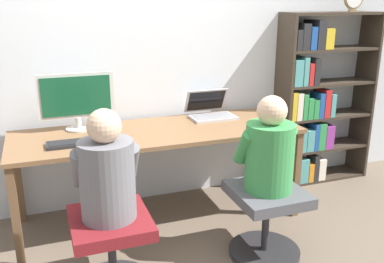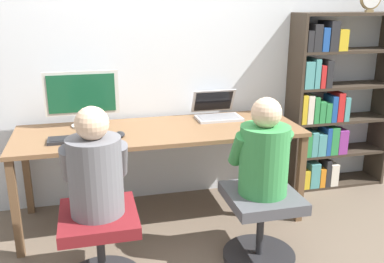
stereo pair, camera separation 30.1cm
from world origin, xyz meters
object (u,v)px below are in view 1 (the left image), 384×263
Objects in this scene: desktop_monitor at (77,100)px; laptop at (211,112)px; bookshelf at (314,104)px; person_at_monitor at (107,172)px; office_chair_left at (112,246)px; office_chair_right at (266,215)px; keyboard at (80,142)px; person_at_laptop at (269,151)px.

desktop_monitor reaches higher than laptop.
person_at_monitor is at bearing -154.35° from bookshelf.
laptop is 1.36m from person_at_monitor.
person_at_monitor is (0.00, 0.00, 0.45)m from office_chair_left.
bookshelf is (0.99, 0.94, 0.45)m from office_chair_right.
person_at_monitor is (0.08, -0.60, 0.01)m from keyboard.
person_at_laptop is (1.01, 0.02, -0.01)m from person_at_monitor.
office_chair_right is at bearing 1.20° from office_chair_left.
bookshelf is at bearing 25.76° from office_chair_left.
person_at_laptop is (1.01, 0.03, 0.45)m from office_chair_left.
person_at_laptop is at bearing -40.90° from desktop_monitor.
office_chair_right is (1.06, -0.92, -0.65)m from desktop_monitor.
bookshelf reaches higher than desktop_monitor.
keyboard is at bearing -162.55° from laptop.
bookshelf is at bearing 0.52° from desktop_monitor.
bookshelf reaches higher than keyboard.
person_at_laptop is (1.06, -0.92, -0.21)m from desktop_monitor.
keyboard is 1.31m from office_chair_right.
office_chair_left is at bearing -178.56° from person_at_laptop.
office_chair_right is at bearing -28.08° from keyboard.
person_at_monitor is at bearing -179.05° from office_chair_right.
office_chair_right is 0.45m from person_at_laptop.
laptop is at bearing 91.14° from person_at_laptop.
bookshelf reaches higher than laptop.
person_at_monitor is 1.02× the size of person_at_laptop.
desktop_monitor is at bearing 138.97° from office_chair_right.
office_chair_right is (0.02, -0.92, -0.48)m from laptop.
office_chair_right is 0.78× the size of person_at_laptop.
office_chair_left is at bearing -82.24° from keyboard.
office_chair_left is 0.31× the size of bookshelf.
bookshelf is at bearing 9.84° from keyboard.
desktop_monitor is 1.27× the size of keyboard.
bookshelf is (2.05, 0.02, -0.20)m from desktop_monitor.
desktop_monitor is 1.55m from office_chair_right.
laptop reaches higher than office_chair_left.
office_chair_right is at bearing 0.95° from person_at_monitor.
office_chair_left is at bearing -86.75° from desktop_monitor.
bookshelf is (2.08, 0.36, 0.00)m from keyboard.
laptop is 0.92m from person_at_laptop.
desktop_monitor reaches higher than person_at_monitor.
person_at_laptop is (1.09, -0.58, 0.00)m from keyboard.
keyboard is (-0.03, -0.34, -0.21)m from desktop_monitor.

